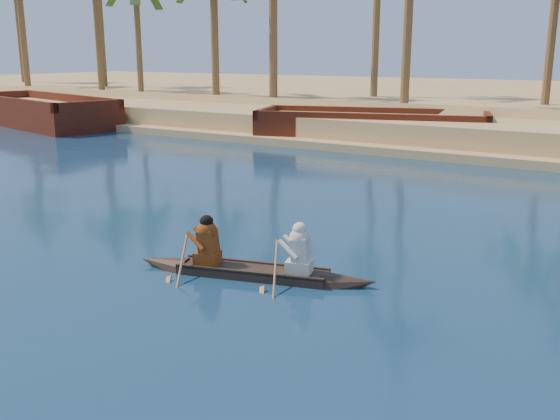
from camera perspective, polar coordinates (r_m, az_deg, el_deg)
The scene contains 4 objects.
shrub_cluster at distance 34.71m, azimuth 23.17°, elevation 7.93°, with size 100.00×6.00×2.40m, color #1D3814, non-canonical shape.
canoe at distance 12.33m, azimuth -2.53°, elevation -4.94°, with size 4.91×1.97×1.36m.
barge_left at distance 41.21m, azimuth -21.00°, elevation 8.28°, with size 13.12×6.92×2.08m.
barge_mid at distance 31.27m, azimuth 8.33°, elevation 7.32°, with size 11.68×6.79×1.85m.
Camera 1 is at (5.56, -2.62, 4.29)m, focal length 40.00 mm.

